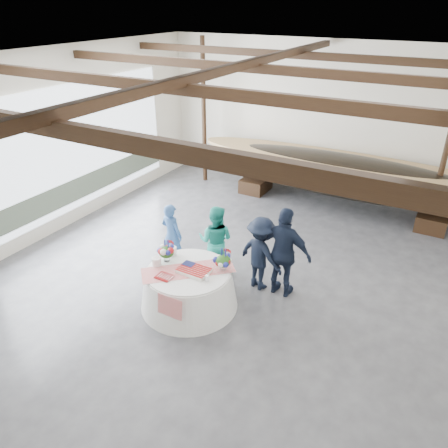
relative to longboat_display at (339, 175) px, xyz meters
The scene contains 13 objects.
floor 5.29m from the longboat_display, 100.81° to the right, with size 10.00×12.00×0.01m, color #3D3D42.
wall_back 1.80m from the longboat_display, 137.25° to the left, with size 10.00×0.02×4.50m, color silver.
wall_left 7.95m from the longboat_display, 139.51° to the right, with size 0.02×12.00×4.50m, color silver.
ceiling 6.24m from the longboat_display, 100.81° to the right, with size 10.00×12.00×0.01m, color white.
pavilion_structure 5.26m from the longboat_display, 102.94° to the right, with size 9.80×11.76×4.50m.
open_bay 7.25m from the longboat_display, 145.30° to the right, with size 0.03×7.00×3.20m.
longboat_display is the anchor object (origin of this frame).
banquet_table 6.06m from the longboat_display, 101.48° to the right, with size 1.92×1.92×0.82m.
tabletop_items 5.90m from the longboat_display, 102.09° to the right, with size 1.67×1.61×0.40m.
guest_woman_blue 5.37m from the longboat_display, 116.29° to the right, with size 0.55×0.36×1.50m, color #294D83.
guest_woman_teal 4.83m from the longboat_display, 106.08° to the right, with size 0.79×0.61×1.62m, color teal.
guest_man_left 4.65m from the longboat_display, 93.21° to the right, with size 1.04×0.60×1.62m, color black.
guest_man_right 4.63m from the longboat_display, 87.01° to the right, with size 1.13×0.47×1.93m, color #141C31.
Camera 1 is at (3.82, -6.58, 5.47)m, focal length 35.00 mm.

